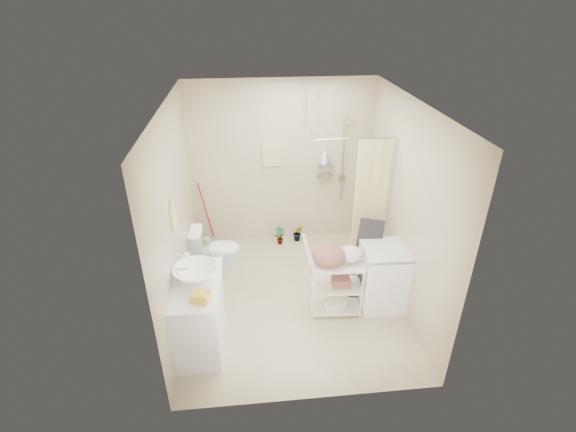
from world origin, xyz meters
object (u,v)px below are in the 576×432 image
object	(u,v)px
toilet	(216,250)
laundry_rack	(336,282)
washing_machine	(382,276)
vanity	(199,314)

from	to	relation	value
toilet	laundry_rack	distance (m)	1.87
toilet	washing_machine	distance (m)	2.38
washing_machine	vanity	bearing A→B (deg)	-165.45
vanity	laundry_rack	xyz separation A→B (m)	(1.67, 0.41, 0.00)
washing_machine	toilet	bearing A→B (deg)	158.76
vanity	toilet	bearing A→B (deg)	86.40
washing_machine	laundry_rack	xyz separation A→B (m)	(-0.63, -0.09, 0.02)
washing_machine	laundry_rack	size ratio (longest dim) A/B	0.95
toilet	laundry_rack	size ratio (longest dim) A/B	0.82
vanity	toilet	size ratio (longest dim) A/B	1.38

